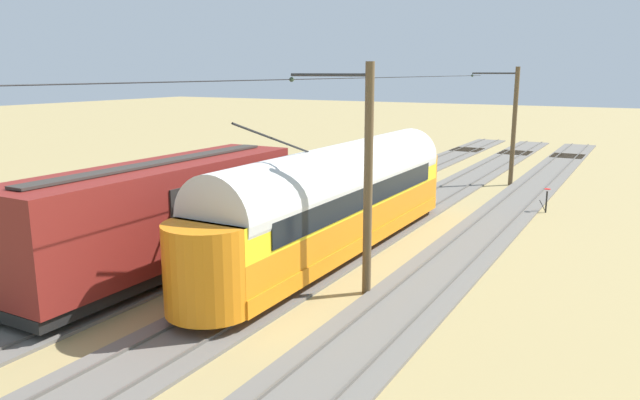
% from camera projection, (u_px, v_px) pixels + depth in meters
% --- Properties ---
extents(ground_plane, '(220.00, 220.00, 0.00)m').
position_uv_depth(ground_plane, '(368.00, 237.00, 25.98)').
color(ground_plane, '#9E8956').
extents(track_streetcar_siding, '(2.80, 80.00, 0.18)m').
position_uv_depth(track_streetcar_siding, '(467.00, 247.00, 24.21)').
color(track_streetcar_siding, '#666059').
rests_on(track_streetcar_siding, ground).
extents(track_adjacent_siding, '(2.80, 80.00, 0.18)m').
position_uv_depth(track_adjacent_siding, '(371.00, 234.00, 26.24)').
color(track_adjacent_siding, '#666059').
rests_on(track_adjacent_siding, ground).
extents(track_third_siding, '(2.80, 80.00, 0.18)m').
position_uv_depth(track_third_siding, '(289.00, 222.00, 28.27)').
color(track_third_siding, '#666059').
rests_on(track_third_siding, ground).
extents(vintage_streetcar, '(2.65, 18.19, 5.45)m').
position_uv_depth(vintage_streetcar, '(339.00, 197.00, 23.12)').
color(vintage_streetcar, orange).
rests_on(vintage_streetcar, ground).
extents(coach_adjacent, '(2.96, 11.93, 3.85)m').
position_uv_depth(coach_adjacent, '(162.00, 215.00, 20.76)').
color(coach_adjacent, maroon).
rests_on(coach_adjacent, ground).
extents(catenary_pole_foreground, '(2.99, 0.28, 7.33)m').
position_uv_depth(catenary_pole_foreground, '(513.00, 124.00, 37.07)').
color(catenary_pole_foreground, brown).
rests_on(catenary_pole_foreground, ground).
extents(catenary_pole_mid_near, '(2.99, 0.28, 7.33)m').
position_uv_depth(catenary_pole_mid_near, '(366.00, 176.00, 18.61)').
color(catenary_pole_mid_near, brown).
rests_on(catenary_pole_mid_near, ground).
extents(switch_stand, '(0.50, 0.30, 1.24)m').
position_uv_depth(switch_stand, '(546.00, 199.00, 30.30)').
color(switch_stand, black).
rests_on(switch_stand, ground).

